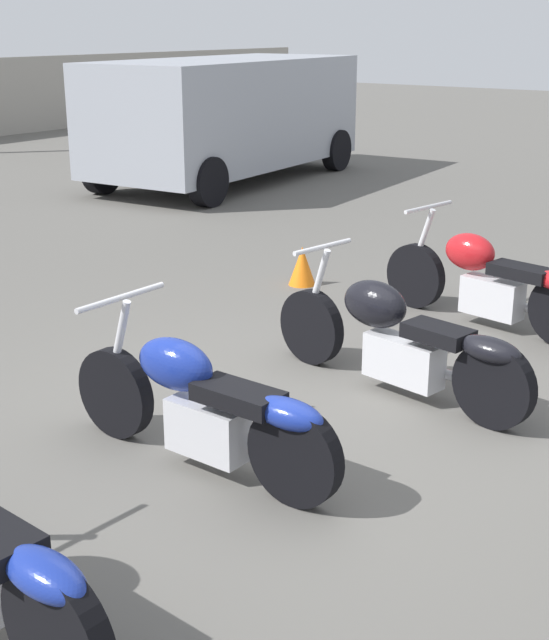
% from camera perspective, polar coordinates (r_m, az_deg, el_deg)
% --- Properties ---
extents(ground_plane, '(60.00, 60.00, 0.00)m').
position_cam_1_polar(ground_plane, '(5.82, 1.35, -6.39)').
color(ground_plane, '#5B5954').
extents(motorcycle_slot_1, '(0.68, 1.94, 0.93)m').
position_cam_1_polar(motorcycle_slot_1, '(5.06, -4.56, -5.47)').
color(motorcycle_slot_1, black).
rests_on(motorcycle_slot_1, ground_plane).
extents(motorcycle_slot_2, '(0.67, 2.13, 0.93)m').
position_cam_1_polar(motorcycle_slot_2, '(6.13, 8.05, -1.23)').
color(motorcycle_slot_2, black).
rests_on(motorcycle_slot_2, ground_plane).
extents(motorcycle_slot_3, '(0.68, 2.02, 0.95)m').
position_cam_1_polar(motorcycle_slot_3, '(7.66, 13.68, 2.43)').
color(motorcycle_slot_3, black).
rests_on(motorcycle_slot_3, ground_plane).
extents(parked_van, '(5.16, 2.52, 1.92)m').
position_cam_1_polar(parked_van, '(14.56, -3.07, 13.07)').
color(parked_van, '#999EA8').
rests_on(parked_van, ground_plane).
extents(traffic_cone_near, '(0.27, 0.27, 0.38)m').
position_cam_1_polar(traffic_cone_near, '(8.72, 1.78, 3.49)').
color(traffic_cone_near, orange).
rests_on(traffic_cone_near, ground_plane).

